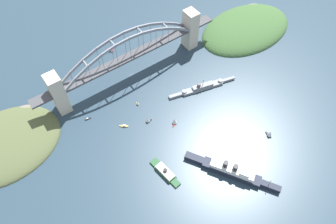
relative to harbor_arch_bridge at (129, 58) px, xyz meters
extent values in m
plane|color=#283D4C|center=(0.00, 0.00, -29.19)|extent=(1400.00, 1400.00, 0.00)
cube|color=beige|center=(-92.15, 0.00, -2.16)|extent=(14.48, 18.22, 54.06)
cube|color=beige|center=(92.15, 0.00, -2.16)|extent=(14.48, 18.22, 54.06)
cube|color=#47474C|center=(0.00, 0.00, 1.19)|extent=(169.83, 12.91, 2.40)
cube|color=#47474C|center=(-111.39, 0.00, 1.19)|extent=(24.00, 12.91, 2.40)
cube|color=#47474C|center=(111.39, 0.00, 1.19)|extent=(24.00, 12.91, 2.40)
cube|color=gray|center=(-79.68, -5.81, 7.10)|extent=(19.48, 1.80, 14.47)
cube|color=gray|center=(-61.97, -5.81, 17.60)|extent=(19.18, 1.80, 12.03)
cube|color=gray|center=(-44.27, -5.81, 25.47)|extent=(18.82, 1.80, 9.56)
cube|color=gray|center=(-26.56, -5.81, 30.72)|extent=(18.40, 1.80, 7.06)
cube|color=gray|center=(-8.85, -5.81, 33.35)|extent=(17.94, 1.80, 4.50)
cube|color=gray|center=(8.85, -5.81, 33.35)|extent=(17.94, 1.80, 4.50)
cube|color=gray|center=(26.56, -5.81, 30.72)|extent=(18.40, 1.80, 7.06)
cube|color=gray|center=(44.27, -5.81, 25.47)|extent=(18.82, 1.80, 9.56)
cube|color=gray|center=(61.97, -5.81, 17.60)|extent=(19.18, 1.80, 12.03)
cube|color=gray|center=(79.68, -5.81, 7.10)|extent=(19.48, 1.80, 14.47)
cube|color=gray|center=(-79.68, 5.81, 7.10)|extent=(19.48, 1.80, 14.47)
cube|color=gray|center=(-61.97, 5.81, 17.60)|extent=(19.18, 1.80, 12.03)
cube|color=gray|center=(-44.27, 5.81, 25.47)|extent=(18.82, 1.80, 9.56)
cube|color=gray|center=(-26.56, 5.81, 30.72)|extent=(18.40, 1.80, 7.06)
cube|color=gray|center=(-8.85, 5.81, 33.35)|extent=(17.94, 1.80, 4.50)
cube|color=gray|center=(8.85, 5.81, 33.35)|extent=(17.94, 1.80, 4.50)
cube|color=gray|center=(26.56, 5.81, 30.72)|extent=(18.40, 1.80, 7.06)
cube|color=gray|center=(44.27, 5.81, 25.47)|extent=(18.82, 1.80, 9.56)
cube|color=gray|center=(61.97, 5.81, 17.60)|extent=(19.18, 1.80, 12.03)
cube|color=gray|center=(79.68, 5.81, 7.10)|extent=(19.48, 1.80, 14.47)
cube|color=gray|center=(-88.53, 0.00, 1.19)|extent=(1.40, 11.62, 1.40)
cube|color=gray|center=(-53.12, 0.00, 22.19)|extent=(1.40, 11.62, 1.40)
cube|color=gray|center=(-17.71, 0.00, 32.69)|extent=(1.40, 11.62, 1.40)
cube|color=gray|center=(17.71, 0.00, 32.69)|extent=(1.40, 11.62, 1.40)
cube|color=gray|center=(53.12, 0.00, 22.19)|extent=(1.40, 11.62, 1.40)
cube|color=gray|center=(88.53, 0.00, 1.19)|extent=(1.40, 11.62, 1.40)
cylinder|color=gray|center=(-70.83, -5.81, 7.70)|extent=(0.56, 0.56, 10.61)
cylinder|color=gray|center=(-70.83, 5.81, 7.70)|extent=(0.56, 0.56, 10.61)
cylinder|color=gray|center=(-53.12, -5.81, 12.29)|extent=(0.56, 0.56, 19.80)
cylinder|color=gray|center=(-53.12, 5.81, 12.29)|extent=(0.56, 0.56, 19.80)
cylinder|color=gray|center=(-35.41, -5.81, 15.57)|extent=(0.56, 0.56, 26.36)
cylinder|color=gray|center=(-35.41, 5.81, 15.57)|extent=(0.56, 0.56, 26.36)
cylinder|color=gray|center=(-17.71, -5.81, 17.54)|extent=(0.56, 0.56, 30.30)
cylinder|color=gray|center=(-17.71, 5.81, 17.54)|extent=(0.56, 0.56, 30.30)
cylinder|color=gray|center=(0.00, -5.81, 18.20)|extent=(0.56, 0.56, 31.61)
cylinder|color=gray|center=(0.00, 5.81, 18.20)|extent=(0.56, 0.56, 31.61)
cylinder|color=gray|center=(17.71, -5.81, 17.54)|extent=(0.56, 0.56, 30.30)
cylinder|color=gray|center=(17.71, 5.81, 17.54)|extent=(0.56, 0.56, 30.30)
cylinder|color=gray|center=(35.41, -5.81, 15.57)|extent=(0.56, 0.56, 26.36)
cylinder|color=gray|center=(35.41, 5.81, 15.57)|extent=(0.56, 0.56, 26.36)
cylinder|color=gray|center=(53.12, -5.81, 12.29)|extent=(0.56, 0.56, 19.80)
cylinder|color=gray|center=(53.12, 5.81, 12.29)|extent=(0.56, 0.56, 19.80)
cylinder|color=gray|center=(70.83, -5.81, 7.70)|extent=(0.56, 0.56, 10.61)
cylinder|color=gray|center=(70.83, 5.81, 7.70)|extent=(0.56, 0.56, 10.61)
ellipsoid|color=#3D6033|center=(-176.14, 22.02, -29.19)|extent=(141.13, 91.73, 30.85)
ellipsoid|color=#756B5B|center=(-207.90, -3.21, -29.19)|extent=(49.39, 27.52, 16.97)
ellipsoid|color=#515B38|center=(166.17, 8.35, -29.19)|extent=(123.61, 96.40, 21.33)
ellipsoid|color=#756B5B|center=(138.36, -18.16, -29.19)|extent=(43.26, 28.92, 11.73)
cube|color=#1E2333|center=(-10.76, 174.86, -26.25)|extent=(40.93, 56.97, 5.89)
cube|color=#1E2333|center=(-31.65, 208.92, -26.25)|extent=(15.72, 20.27, 5.89)
cube|color=#1E2333|center=(10.13, 140.80, -26.25)|extent=(16.77, 20.91, 5.89)
cube|color=white|center=(-10.76, 174.86, -20.77)|extent=(31.65, 43.32, 5.06)
cube|color=white|center=(-17.23, 185.39, -16.64)|extent=(12.36, 12.84, 3.20)
cylinder|color=black|center=(-11.94, 176.77, -14.65)|extent=(5.06, 5.06, 7.19)
cylinder|color=black|center=(-6.65, 168.15, -14.65)|extent=(5.06, 5.06, 7.19)
cylinder|color=tan|center=(-30.35, 206.79, -18.30)|extent=(0.50, 0.50, 10.00)
cube|color=gray|center=(-58.09, 70.42, -27.38)|extent=(52.56, 20.56, 3.62)
cube|color=gray|center=(-91.84, 79.07, -27.38)|extent=(17.75, 7.74, 3.62)
cube|color=gray|center=(-24.35, 61.76, -27.38)|extent=(17.92, 8.42, 3.62)
cube|color=gray|center=(-58.09, 70.42, -24.15)|extent=(26.86, 12.55, 2.84)
cylinder|color=gray|center=(-81.29, 76.37, -24.47)|extent=(5.48, 5.48, 2.20)
cylinder|color=gray|center=(-34.89, 64.47, -24.47)|extent=(5.48, 5.48, 2.20)
cylinder|color=gray|center=(-58.09, 70.42, -17.73)|extent=(0.60, 0.60, 10.00)
cylinder|color=#4C4C51|center=(-53.03, 69.12, -20.53)|extent=(4.30, 4.30, 4.40)
cube|color=#23512D|center=(43.71, 135.68, -28.09)|extent=(12.47, 24.38, 2.21)
cube|color=#23512D|center=(41.83, 151.15, -28.09)|extent=(7.70, 8.56, 2.21)
cube|color=#23512D|center=(45.58, 120.20, -28.09)|extent=(9.05, 8.72, 2.21)
cube|color=beige|center=(43.71, 135.68, -25.43)|extent=(10.79, 22.27, 3.11)
cylinder|color=black|center=(43.71, 135.68, -22.68)|extent=(3.89, 3.89, 2.40)
cylinder|color=#B7B7B2|center=(-0.99, -50.88, -28.74)|extent=(5.39, 3.95, 0.90)
cylinder|color=#B7B7B2|center=(0.95, -53.84, -28.74)|extent=(5.39, 3.95, 0.90)
cylinder|color=navy|center=(-0.99, -50.88, -27.71)|extent=(0.14, 0.14, 1.16)
cylinder|color=navy|center=(0.95, -53.84, -27.71)|extent=(0.14, 0.14, 1.16)
ellipsoid|color=#B21E19|center=(-0.02, -52.36, -26.54)|extent=(6.33, 4.70, 1.18)
cylinder|color=navy|center=(2.54, -50.69, -26.54)|extent=(1.28, 1.38, 1.12)
cube|color=#B21E19|center=(0.69, -51.90, -26.04)|extent=(6.63, 8.90, 0.20)
cube|color=#B21E19|center=(-2.52, -54.00, -26.42)|extent=(2.90, 3.63, 0.12)
cube|color=navy|center=(-2.52, -54.00, -25.20)|extent=(0.99, 0.70, 1.50)
cube|color=black|center=(21.95, 72.40, -28.77)|extent=(4.94, 2.41, 0.85)
cube|color=black|center=(18.72, 72.55, -28.77)|extent=(1.66, 1.06, 0.85)
cube|color=black|center=(25.17, 72.25, -28.77)|extent=(1.67, 1.26, 0.85)
cylinder|color=tan|center=(21.54, 72.42, -24.28)|extent=(0.16, 0.16, 8.11)
cone|color=white|center=(22.96, 72.35, -24.69)|extent=(4.64, 4.64, 6.49)
cube|color=gold|center=(19.32, 44.55, -28.78)|extent=(1.53, 3.68, 0.82)
cube|color=gold|center=(19.46, 42.14, -28.78)|extent=(0.67, 1.24, 0.82)
cube|color=gold|center=(19.18, 46.95, -28.78)|extent=(0.78, 1.24, 0.82)
cylinder|color=tan|center=(19.34, 44.25, -25.75)|extent=(0.16, 0.16, 5.24)
cone|color=white|center=(19.28, 45.30, -26.01)|extent=(3.50, 3.50, 4.19)
cube|color=black|center=(76.80, 29.71, -28.75)|extent=(4.48, 2.09, 0.88)
cube|color=black|center=(73.95, 30.09, -28.75)|extent=(1.54, 1.02, 0.88)
cube|color=black|center=(79.65, 29.34, -28.75)|extent=(1.56, 1.19, 0.88)
cube|color=beige|center=(77.34, 29.64, -27.74)|extent=(2.30, 1.50, 1.14)
cube|color=#B2231E|center=(0.57, 92.34, -28.80)|extent=(6.15, 5.42, 0.79)
cube|color=#B2231E|center=(3.77, 94.77, -28.80)|extent=(2.21, 2.01, 0.79)
cube|color=#B2231E|center=(-2.64, 89.91, -28.80)|extent=(2.33, 2.17, 0.79)
cylinder|color=tan|center=(0.97, 92.64, -24.10)|extent=(0.16, 0.16, 8.60)
cone|color=white|center=(-0.44, 91.58, -24.53)|extent=(7.75, 7.75, 6.88)
cube|color=gold|center=(48.57, 62.10, -28.58)|extent=(6.26, 5.79, 1.22)
cube|color=gold|center=(51.74, 59.44, -28.58)|extent=(2.41, 2.32, 1.22)
cube|color=gold|center=(45.40, 64.77, -28.58)|extent=(2.58, 2.51, 1.22)
cube|color=beige|center=(47.97, 62.60, -27.29)|extent=(3.58, 3.43, 1.36)
cube|color=black|center=(-75.17, 164.71, -28.66)|extent=(2.81, 5.47, 1.07)
cube|color=black|center=(-75.41, 161.17, -28.66)|extent=(1.22, 1.84, 1.07)
cube|color=black|center=(-74.92, 168.24, -28.66)|extent=(1.44, 1.86, 1.07)
cylinder|color=tan|center=(-75.20, 164.27, -23.99)|extent=(0.16, 0.16, 8.27)
cone|color=white|center=(-75.09, 165.81, -24.40)|extent=(5.19, 5.19, 6.62)
camera|label=1|loc=(123.93, 252.65, 276.02)|focal=34.66mm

